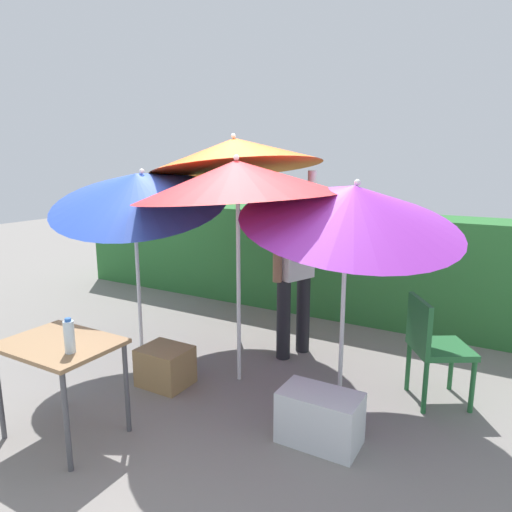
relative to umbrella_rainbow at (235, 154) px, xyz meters
The scene contains 12 objects.
ground_plane 2.24m from the umbrella_rainbow, 56.18° to the right, with size 24.00×24.00×0.00m, color gray.
hedge_row 2.08m from the umbrella_rainbow, 71.04° to the left, with size 8.00×0.70×1.33m, color #2D7033.
umbrella_rainbow is the anchor object (origin of this frame).
umbrella_orange 1.67m from the umbrella_rainbow, 24.27° to the right, with size 1.83×1.77×2.11m.
umbrella_yellow 0.98m from the umbrella_rainbow, 57.02° to the right, with size 1.81×1.79×2.04m.
umbrella_navy 1.08m from the umbrella_rainbow, 122.44° to the right, with size 1.77×1.70×2.20m.
person_vendor 1.32m from the umbrella_rainbow, ahead, with size 0.33×0.55×1.88m.
chair_plastic 2.63m from the umbrella_rainbow, ahead, with size 0.60×0.60×0.89m.
cooler_box 2.75m from the umbrella_rainbow, 41.00° to the right, with size 0.57×0.33×0.38m, color silver.
crate_cardboard 2.23m from the umbrella_rainbow, 90.30° to the right, with size 0.43×0.36×0.35m, color #9E7A4C.
folding_table 2.58m from the umbrella_rainbow, 93.16° to the right, with size 0.80×0.60×0.73m.
bottle_water 2.55m from the umbrella_rainbow, 87.37° to the right, with size 0.07×0.07×0.24m.
Camera 1 is at (2.10, -3.37, 1.99)m, focal length 32.33 mm.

